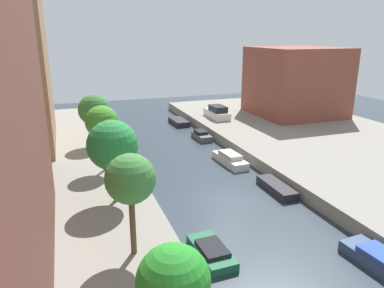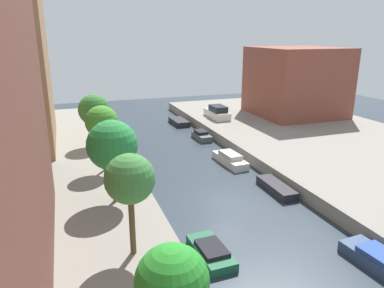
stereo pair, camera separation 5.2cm
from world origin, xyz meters
TOP-DOWN VIEW (x-y plane):
  - ground_plane at (0.00, 0.00)m, footprint 84.00×84.00m
  - low_block_right at (18.00, 18.75)m, footprint 10.00×10.10m
  - street_tree_0 at (-7.39, -12.05)m, footprint 2.20×2.20m
  - street_tree_1 at (-7.39, -5.34)m, footprint 2.33×2.33m
  - street_tree_2 at (-7.39, 0.65)m, footprint 3.07×3.07m
  - street_tree_3 at (-7.39, 6.36)m, footprint 2.44×2.44m
  - street_tree_4 at (-7.39, 13.11)m, footprint 2.85×2.85m
  - parked_car at (7.78, 19.92)m, footprint 1.81×4.56m
  - moored_boat_left_2 at (-3.45, -5.53)m, footprint 1.58×3.44m
  - moored_boat_right_1 at (4.05, -8.90)m, footprint 1.87×3.50m
  - moored_boat_right_2 at (4.14, 0.41)m, footprint 1.31×3.91m
  - moored_boat_right_3 at (3.44, 6.87)m, footprint 1.66×4.42m
  - moored_boat_right_4 at (3.84, 14.98)m, footprint 1.34×3.15m
  - moored_boat_right_5 at (3.55, 22.24)m, footprint 1.75×3.88m

SIDE VIEW (x-z plane):
  - ground_plane at x=0.00m, z-range 0.00..0.00m
  - moored_boat_right_2 at x=4.14m, z-range 0.00..0.59m
  - moored_boat_left_2 at x=-3.45m, z-range -0.05..0.65m
  - moored_boat_right_5 at x=3.55m, z-range 0.00..0.64m
  - moored_boat_right_1 at x=4.05m, z-range -0.05..0.79m
  - moored_boat_right_4 at x=3.84m, z-range -0.07..0.87m
  - moored_boat_right_3 at x=3.44m, z-range -0.08..0.95m
  - parked_car at x=7.78m, z-range 0.87..2.45m
  - street_tree_0 at x=-7.39m, z-range 2.05..6.41m
  - street_tree_4 at x=-7.39m, z-range 1.97..6.79m
  - street_tree_2 at x=-7.39m, z-range 2.05..7.24m
  - street_tree_3 at x=-7.39m, z-range 2.26..7.28m
  - street_tree_1 at x=-7.39m, z-range 2.29..7.27m
  - low_block_right at x=18.00m, z-range 1.00..9.40m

